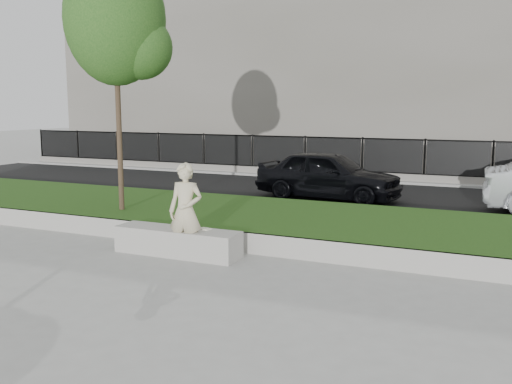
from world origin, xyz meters
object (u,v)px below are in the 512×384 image
at_px(stone_bench, 178,242).
at_px(book, 205,229).
at_px(man, 186,211).
at_px(car_dark, 328,175).
at_px(young_tree, 119,24).

relative_size(stone_bench, book, 12.01).
xyz_separation_m(man, car_dark, (0.48, 7.18, -0.12)).
bearing_deg(young_tree, car_dark, 59.17).
bearing_deg(book, young_tree, 163.12).
bearing_deg(car_dark, young_tree, 155.12).
height_order(book, car_dark, car_dark).
relative_size(young_tree, car_dark, 1.34).
relative_size(man, young_tree, 0.31).
xyz_separation_m(man, young_tree, (-2.71, 1.82, 3.65)).
bearing_deg(young_tree, man, -33.86).
bearing_deg(young_tree, book, -27.24).
distance_m(man, book, 0.53).
bearing_deg(car_dark, stone_bench, 179.73).
relative_size(book, young_tree, 0.04).
bearing_deg(man, young_tree, 139.77).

